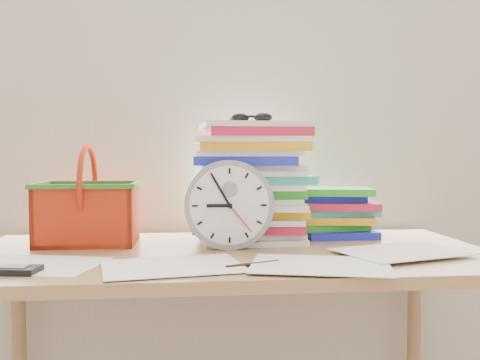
{
  "coord_description": "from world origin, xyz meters",
  "views": [
    {
      "loc": [
        -0.12,
        0.17,
        1.01
      ],
      "look_at": [
        0.02,
        1.6,
        0.94
      ],
      "focal_mm": 40.0,
      "sensor_mm": 36.0,
      "label": 1
    }
  ],
  "objects": [
    {
      "name": "scattered_papers",
      "position": [
        0.0,
        1.6,
        0.76
      ],
      "size": [
        1.26,
        0.42,
        0.02
      ],
      "primitive_type": null,
      "color": "white",
      "rests_on": "desk"
    },
    {
      "name": "curtain",
      "position": [
        0.0,
        1.98,
        1.3
      ],
      "size": [
        2.4,
        0.01,
        2.5
      ],
      "primitive_type": "cube",
      "color": "silver",
      "rests_on": "room_shell"
    },
    {
      "name": "calculator",
      "position": [
        -0.51,
        1.37,
        0.76
      ],
      "size": [
        0.15,
        0.08,
        0.01
      ],
      "primitive_type": "cube",
      "rotation": [
        0.0,
        0.0,
        -0.15
      ],
      "color": "black",
      "rests_on": "desk"
    },
    {
      "name": "book_stack",
      "position": [
        0.35,
        1.83,
        0.83
      ],
      "size": [
        0.26,
        0.21,
        0.15
      ],
      "primitive_type": null,
      "rotation": [
        0.0,
        0.0,
        -0.02
      ],
      "color": "white",
      "rests_on": "desk"
    },
    {
      "name": "desk",
      "position": [
        0.0,
        1.6,
        0.68
      ],
      "size": [
        1.4,
        0.7,
        0.75
      ],
      "color": "#9B7449",
      "rests_on": "ground"
    },
    {
      "name": "basket",
      "position": [
        -0.4,
        1.76,
        0.89
      ],
      "size": [
        0.29,
        0.22,
        0.28
      ],
      "primitive_type": null,
      "rotation": [
        0.0,
        0.0,
        -0.01
      ],
      "color": "red",
      "rests_on": "desk"
    },
    {
      "name": "pen",
      "position": [
        0.03,
        1.39,
        0.75
      ],
      "size": [
        0.13,
        0.06,
        0.01
      ],
      "primitive_type": "cylinder",
      "rotation": [
        0.0,
        1.57,
        0.39
      ],
      "color": "black",
      "rests_on": "desk"
    },
    {
      "name": "paper_stack",
      "position": [
        0.08,
        1.77,
        0.93
      ],
      "size": [
        0.36,
        0.29,
        0.35
      ],
      "primitive_type": null,
      "rotation": [
        0.0,
        0.0,
        -0.01
      ],
      "color": "white",
      "rests_on": "desk"
    },
    {
      "name": "clock",
      "position": [
        -0.01,
        1.63,
        0.87
      ],
      "size": [
        0.24,
        0.05,
        0.24
      ],
      "primitive_type": "cylinder",
      "rotation": [
        1.57,
        0.0,
        0.0
      ],
      "color": "gray",
      "rests_on": "desk"
    },
    {
      "name": "sunglasses",
      "position": [
        0.07,
        1.75,
        1.12
      ],
      "size": [
        0.17,
        0.16,
        0.03
      ],
      "primitive_type": null,
      "rotation": [
        0.0,
        0.0,
        -0.31
      ],
      "color": "black",
      "rests_on": "paper_stack"
    }
  ]
}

